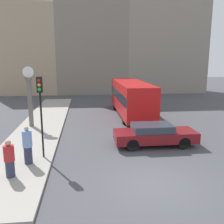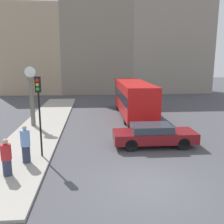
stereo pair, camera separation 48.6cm
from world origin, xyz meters
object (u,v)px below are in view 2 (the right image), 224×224
at_px(sedan_car, 154,135).
at_px(traffic_light_near, 39,100).
at_px(bus_distant, 133,97).
at_px(pedestrian_red_top, 6,158).
at_px(pedestrian_blue_stripe, 26,144).
at_px(street_clock, 32,97).

distance_m(sedan_car, traffic_light_near, 6.63).
bearing_deg(sedan_car, bus_distant, 89.11).
distance_m(traffic_light_near, pedestrian_red_top, 3.10).
bearing_deg(sedan_car, pedestrian_red_top, -154.08).
bearing_deg(pedestrian_blue_stripe, traffic_light_near, 52.86).
bearing_deg(traffic_light_near, sedan_car, 12.79).
distance_m(bus_distant, street_clock, 8.64).
xyz_separation_m(sedan_car, street_clock, (-7.87, 4.80, 1.58)).
bearing_deg(bus_distant, street_clock, -157.90).
bearing_deg(bus_distant, sedan_car, -90.89).
distance_m(pedestrian_blue_stripe, pedestrian_red_top, 1.39).
xyz_separation_m(sedan_car, traffic_light_near, (-6.06, -1.38, 2.30)).
height_order(bus_distant, street_clock, street_clock).
bearing_deg(traffic_light_near, pedestrian_blue_stripe, -127.14).
bearing_deg(traffic_light_near, street_clock, 106.28).
height_order(traffic_light_near, pedestrian_blue_stripe, traffic_light_near).
bearing_deg(pedestrian_blue_stripe, street_clock, 100.10).
bearing_deg(traffic_light_near, bus_distant, 56.69).
distance_m(traffic_light_near, pedestrian_blue_stripe, 2.18).
height_order(bus_distant, pedestrian_red_top, bus_distant).
xyz_separation_m(bus_distant, pedestrian_red_top, (-7.21, -11.48, -0.79)).
distance_m(sedan_car, bus_distant, 8.11).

